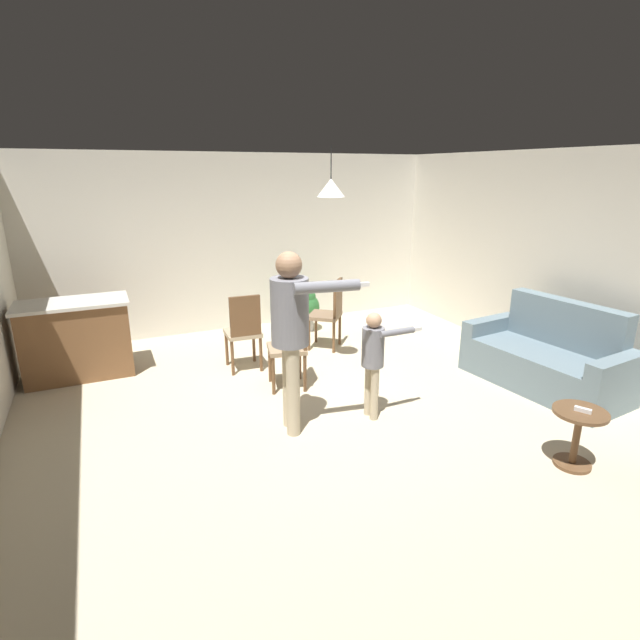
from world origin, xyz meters
The scene contains 14 objects.
ground centered at (0.00, 0.00, 0.00)m, with size 7.68×7.68×0.00m, color beige.
wall_back centered at (0.00, 3.20, 1.35)m, with size 6.40×0.10×2.70m, color silver.
wall_right centered at (3.20, 0.00, 1.35)m, with size 0.10×6.40×2.70m, color silver.
couch_floral centered at (2.54, -0.56, 0.33)m, with size 1.03×1.88×1.00m.
kitchen_counter centered at (-2.45, 2.03, 0.48)m, with size 1.26×0.66×0.95m.
side_table_by_couch centered at (1.42, -1.86, 0.33)m, with size 0.44×0.44×0.52m.
person_adult centered at (-0.54, -0.28, 1.09)m, with size 0.82×0.60×1.76m.
person_child centered at (0.29, -0.38, 0.70)m, with size 0.59×0.33×1.12m.
dining_chair_by_counter centered at (-0.55, 1.35, 0.55)m, with size 0.44×0.44×1.00m.
dining_chair_near_wall centered at (0.78, 1.65, 0.55)m, with size 0.59×0.59×1.00m.
dining_chair_centre_back centered at (-0.17, 0.65, 0.55)m, with size 0.50×0.50×1.00m.
potted_plant_corner centered at (0.77, 2.54, 0.40)m, with size 0.47×0.47×0.72m.
spare_remote_on_table centered at (1.42, -1.88, 0.54)m, with size 0.04×0.13×0.04m, color white.
ceiling_light_pendant centered at (0.39, 0.84, 2.25)m, with size 0.32×0.32×0.55m.
Camera 1 is at (-2.08, -4.31, 2.44)m, focal length 27.49 mm.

